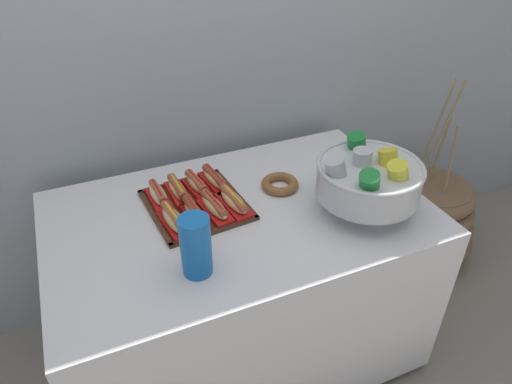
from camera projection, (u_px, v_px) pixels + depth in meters
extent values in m
plane|color=gray|center=(243.00, 346.00, 2.09)|extent=(10.00, 10.00, 0.00)
cube|color=#9EA8B2|center=(183.00, 18.00, 1.77)|extent=(6.00, 0.10, 2.60)
cube|color=silver|center=(241.00, 283.00, 1.87)|extent=(1.35, 0.84, 0.71)
cylinder|color=black|center=(393.00, 356.00, 2.02)|extent=(0.05, 0.05, 0.04)
cylinder|color=black|center=(100.00, 331.00, 2.14)|extent=(0.05, 0.05, 0.04)
cylinder|color=black|center=(319.00, 262.00, 2.51)|extent=(0.05, 0.05, 0.04)
cylinder|color=brown|center=(425.00, 221.00, 2.48)|extent=(0.37, 0.37, 0.45)
torus|color=brown|center=(418.00, 246.00, 2.58)|extent=(0.49, 0.49, 0.08)
torus|color=brown|center=(421.00, 234.00, 2.53)|extent=(0.52, 0.52, 0.08)
torus|color=brown|center=(425.00, 221.00, 2.48)|extent=(0.49, 0.49, 0.08)
torus|color=brown|center=(428.00, 207.00, 2.43)|extent=(0.46, 0.46, 0.08)
torus|color=brown|center=(432.00, 193.00, 2.38)|extent=(0.43, 0.43, 0.08)
cylinder|color=#937F56|center=(440.00, 149.00, 2.30)|extent=(0.04, 0.02, 0.35)
cylinder|color=#937F56|center=(433.00, 135.00, 2.20)|extent=(0.08, 0.06, 0.56)
cylinder|color=#937F56|center=(451.00, 161.00, 2.20)|extent=(0.02, 0.03, 0.36)
cylinder|color=#937F56|center=(440.00, 137.00, 2.15)|extent=(0.07, 0.09, 0.58)
cube|color=#472B19|center=(196.00, 205.00, 1.69)|extent=(0.36, 0.39, 0.01)
cube|color=#472B19|center=(215.00, 230.00, 1.57)|extent=(0.33, 0.04, 0.01)
cube|color=#472B19|center=(179.00, 181.00, 1.82)|extent=(0.33, 0.04, 0.01)
cube|color=#472B19|center=(154.00, 216.00, 1.63)|extent=(0.05, 0.36, 0.01)
cube|color=#472B19|center=(235.00, 192.00, 1.75)|extent=(0.05, 0.36, 0.01)
cube|color=#B21414|center=(174.00, 224.00, 1.58)|extent=(0.09, 0.19, 0.02)
ellipsoid|color=tan|center=(174.00, 219.00, 1.57)|extent=(0.07, 0.17, 0.04)
cylinder|color=#A8563D|center=(173.00, 216.00, 1.56)|extent=(0.05, 0.17, 0.03)
cylinder|color=yellow|center=(173.00, 212.00, 1.56)|extent=(0.03, 0.14, 0.01)
cube|color=#B21414|center=(195.00, 218.00, 1.61)|extent=(0.07, 0.17, 0.02)
ellipsoid|color=tan|center=(194.00, 213.00, 1.60)|extent=(0.05, 0.16, 0.04)
cylinder|color=brown|center=(194.00, 210.00, 1.59)|extent=(0.04, 0.16, 0.03)
cylinder|color=red|center=(194.00, 206.00, 1.59)|extent=(0.01, 0.14, 0.01)
cube|color=red|center=(215.00, 212.00, 1.64)|extent=(0.09, 0.18, 0.02)
ellipsoid|color=#E0BC7F|center=(214.00, 206.00, 1.63)|extent=(0.07, 0.17, 0.04)
cylinder|color=#A8563D|center=(214.00, 203.00, 1.62)|extent=(0.05, 0.16, 0.03)
cylinder|color=red|center=(214.00, 200.00, 1.61)|extent=(0.03, 0.13, 0.01)
cube|color=red|center=(234.00, 206.00, 1.67)|extent=(0.09, 0.19, 0.02)
ellipsoid|color=tan|center=(234.00, 201.00, 1.66)|extent=(0.07, 0.17, 0.04)
cylinder|color=#A8563D|center=(234.00, 198.00, 1.65)|extent=(0.05, 0.17, 0.03)
cylinder|color=yellow|center=(234.00, 195.00, 1.64)|extent=(0.02, 0.14, 0.01)
cube|color=red|center=(159.00, 199.00, 1.70)|extent=(0.07, 0.16, 0.02)
ellipsoid|color=#E0BC7F|center=(158.00, 194.00, 1.69)|extent=(0.06, 0.15, 0.04)
cylinder|color=#A8563D|center=(158.00, 191.00, 1.68)|extent=(0.04, 0.14, 0.03)
cylinder|color=red|center=(157.00, 188.00, 1.68)|extent=(0.01, 0.12, 0.01)
cube|color=red|center=(178.00, 194.00, 1.73)|extent=(0.07, 0.18, 0.02)
ellipsoid|color=#E0BC7F|center=(178.00, 189.00, 1.72)|extent=(0.06, 0.16, 0.04)
cylinder|color=#9E4C38|center=(177.00, 187.00, 1.71)|extent=(0.04, 0.15, 0.03)
cylinder|color=yellow|center=(177.00, 183.00, 1.71)|extent=(0.01, 0.13, 0.01)
cube|color=red|center=(197.00, 188.00, 1.76)|extent=(0.08, 0.16, 0.02)
ellipsoid|color=tan|center=(197.00, 184.00, 1.75)|extent=(0.07, 0.15, 0.04)
cylinder|color=#A8563D|center=(196.00, 181.00, 1.74)|extent=(0.05, 0.14, 0.03)
cylinder|color=red|center=(196.00, 178.00, 1.73)|extent=(0.02, 0.12, 0.01)
cube|color=red|center=(215.00, 183.00, 1.79)|extent=(0.09, 0.19, 0.02)
ellipsoid|color=tan|center=(215.00, 179.00, 1.78)|extent=(0.07, 0.18, 0.04)
cylinder|color=brown|center=(215.00, 176.00, 1.77)|extent=(0.05, 0.16, 0.03)
cylinder|color=red|center=(215.00, 173.00, 1.76)|extent=(0.03, 0.13, 0.01)
cylinder|color=silver|center=(364.00, 207.00, 1.67)|extent=(0.18, 0.18, 0.02)
cone|color=silver|center=(365.00, 200.00, 1.66)|extent=(0.06, 0.06, 0.05)
cylinder|color=silver|center=(368.00, 180.00, 1.61)|extent=(0.36, 0.36, 0.11)
torus|color=silver|center=(371.00, 166.00, 1.58)|extent=(0.37, 0.37, 0.02)
cylinder|color=yellow|center=(389.00, 167.00, 1.59)|extent=(0.09, 0.11, 0.14)
cylinder|color=#197A33|center=(357.00, 149.00, 1.69)|extent=(0.10, 0.08, 0.14)
cylinder|color=#B7BCC6|center=(362.00, 166.00, 1.59)|extent=(0.10, 0.10, 0.13)
cylinder|color=#B7BCC6|center=(337.00, 176.00, 1.54)|extent=(0.10, 0.08, 0.14)
cylinder|color=#197A33|center=(369.00, 187.00, 1.49)|extent=(0.12, 0.11, 0.15)
cylinder|color=yellow|center=(399.00, 178.00, 1.53)|extent=(0.13, 0.10, 0.15)
cylinder|color=blue|center=(197.00, 258.00, 1.39)|extent=(0.09, 0.09, 0.11)
cylinder|color=blue|center=(197.00, 253.00, 1.38)|extent=(0.09, 0.09, 0.11)
cylinder|color=blue|center=(196.00, 249.00, 1.37)|extent=(0.09, 0.09, 0.11)
cylinder|color=blue|center=(196.00, 244.00, 1.36)|extent=(0.09, 0.09, 0.11)
cylinder|color=blue|center=(195.00, 239.00, 1.35)|extent=(0.09, 0.09, 0.11)
cylinder|color=blue|center=(195.00, 234.00, 1.34)|extent=(0.09, 0.09, 0.11)
torus|color=brown|center=(280.00, 184.00, 1.79)|extent=(0.14, 0.14, 0.03)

